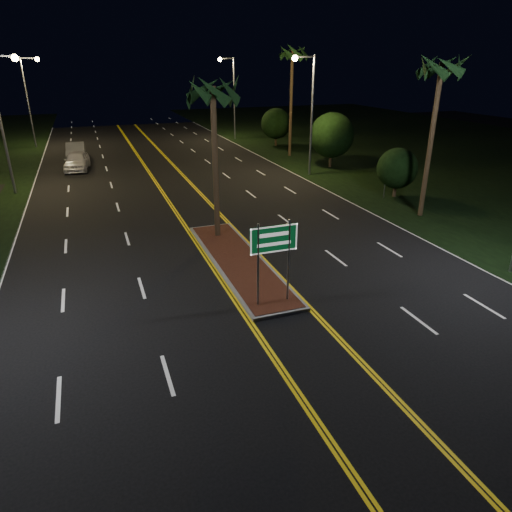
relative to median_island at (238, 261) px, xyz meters
name	(u,v)px	position (x,y,z in m)	size (l,w,h in m)	color
ground	(305,345)	(0.00, -7.00, -0.08)	(120.00, 120.00, 0.00)	black
grass_right	(466,153)	(30.00, 18.00, -0.08)	(40.00, 110.00, 0.01)	black
median_island	(238,261)	(0.00, 0.00, 0.00)	(2.25, 10.25, 0.17)	gray
highway_sign	(274,247)	(0.00, -4.20, 2.32)	(1.80, 0.08, 3.20)	gray
streetlight_left_mid	(4,109)	(-10.61, 17.00, 5.57)	(1.91, 0.44, 9.00)	gray
streetlight_left_far	(30,92)	(-10.61, 37.00, 5.57)	(1.91, 0.44, 9.00)	gray
streetlight_right_mid	(308,102)	(10.61, 15.00, 5.57)	(1.91, 0.44, 9.00)	gray
streetlight_right_far	(231,89)	(10.61, 35.00, 5.57)	(1.91, 0.44, 9.00)	gray
palm_median	(213,91)	(0.00, 3.50, 7.19)	(2.40, 2.40, 8.30)	#382819
palm_right_near	(442,68)	(12.50, 3.00, 8.13)	(2.40, 2.40, 9.30)	#382819
palm_right_far	(292,54)	(12.80, 23.00, 9.06)	(2.40, 2.40, 10.30)	#382819
shrub_near	(397,168)	(13.50, 7.00, 1.86)	(2.70, 2.70, 3.30)	#382819
shrub_mid	(332,135)	(14.00, 17.00, 2.64)	(3.78, 3.78, 4.62)	#382819
shrub_far	(276,124)	(13.80, 29.00, 2.25)	(3.24, 3.24, 3.96)	#382819
car_near	(77,159)	(-6.80, 23.44, 0.81)	(2.30, 5.37, 1.79)	silver
car_far	(76,150)	(-6.87, 28.25, 0.81)	(2.29, 5.35, 1.78)	#A0A3A9
warning_sign	(386,176)	(12.64, 6.96, 1.45)	(0.99, 0.18, 2.37)	gray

